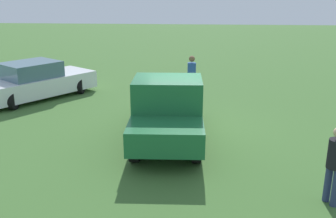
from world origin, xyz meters
The scene contains 5 objects.
ground_plane centered at (0.00, 0.00, 0.00)m, with size 80.00×80.00×0.00m, color #3D662D.
pickup_truck centered at (0.82, -0.53, 0.96)m, with size 4.78×2.04×1.84m.
sedan_near centered at (-3.31, -6.11, 0.66)m, with size 4.72×4.12×1.45m.
person_bystander centered at (-3.46, 0.03, 0.98)m, with size 0.33×0.34×1.73m.
person_visitor centered at (3.87, 2.97, 0.90)m, with size 0.43×0.43×1.61m.
Camera 1 is at (10.74, 0.30, 4.03)m, focal length 40.26 mm.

